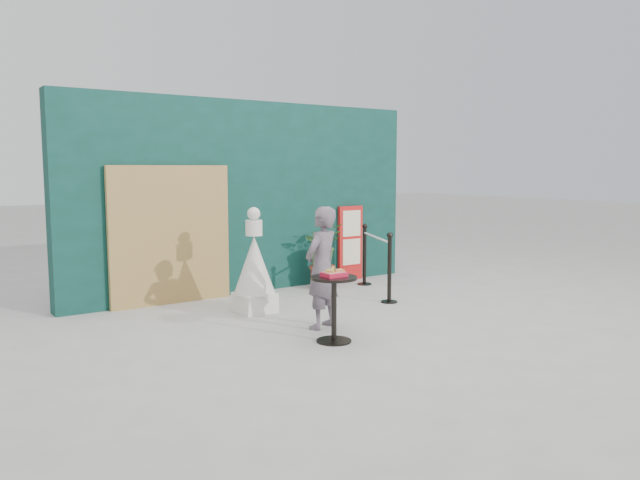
# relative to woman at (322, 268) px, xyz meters

# --- Properties ---
(ground) EXTENTS (60.00, 60.00, 0.00)m
(ground) POSITION_rel_woman_xyz_m (0.44, -0.54, -0.75)
(ground) COLOR #ADAAA5
(ground) RESTS_ON ground
(back_wall) EXTENTS (6.00, 0.30, 3.00)m
(back_wall) POSITION_rel_woman_xyz_m (0.44, 2.61, 0.75)
(back_wall) COLOR #0B3228
(back_wall) RESTS_ON ground
(bamboo_fence) EXTENTS (1.80, 0.08, 2.00)m
(bamboo_fence) POSITION_rel_woman_xyz_m (-0.96, 2.40, 0.25)
(bamboo_fence) COLOR tan
(bamboo_fence) RESTS_ON ground
(woman) EXTENTS (0.64, 0.53, 1.50)m
(woman) POSITION_rel_woman_xyz_m (0.00, 0.00, 0.00)
(woman) COLOR slate
(woman) RESTS_ON ground
(menu_board) EXTENTS (0.50, 0.07, 1.30)m
(menu_board) POSITION_rel_woman_xyz_m (2.34, 2.41, -0.10)
(menu_board) COLOR red
(menu_board) RESTS_ON ground
(statue) EXTENTS (0.56, 0.56, 1.44)m
(statue) POSITION_rel_woman_xyz_m (-0.25, 1.23, -0.16)
(statue) COLOR white
(statue) RESTS_ON ground
(cafe_table) EXTENTS (0.52, 0.52, 0.75)m
(cafe_table) POSITION_rel_woman_xyz_m (-0.24, -0.58, -0.25)
(cafe_table) COLOR black
(cafe_table) RESTS_ON ground
(food_basket) EXTENTS (0.26, 0.19, 0.11)m
(food_basket) POSITION_rel_woman_xyz_m (-0.24, -0.58, 0.04)
(food_basket) COLOR red
(food_basket) RESTS_ON cafe_table
(planter) EXTENTS (0.63, 0.55, 1.08)m
(planter) POSITION_rel_woman_xyz_m (1.49, 2.07, -0.13)
(planter) COLOR brown
(planter) RESTS_ON ground
(stanchion_barrier) EXTENTS (0.84, 1.54, 1.03)m
(stanchion_barrier) POSITION_rel_woman_xyz_m (1.96, 1.26, -0.26)
(stanchion_barrier) COLOR black
(stanchion_barrier) RESTS_ON ground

